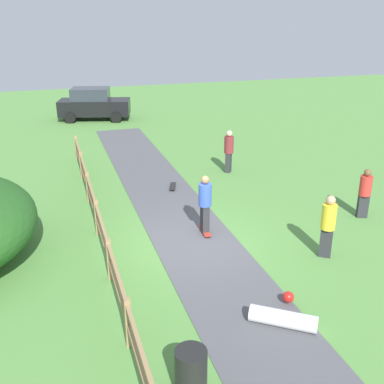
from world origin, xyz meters
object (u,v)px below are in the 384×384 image
trash_bin (191,372)px  skater_riding (205,202)px  bystander_yellow (328,223)px  bystander_maroon (229,149)px  skater_fallen (284,317)px  bystander_red (365,191)px  parked_car_black (94,104)px  skateboard_loose (173,186)px

trash_bin → skater_riding: bearing=68.8°
bystander_yellow → bystander_maroon: size_ratio=1.01×
skater_fallen → bystander_red: size_ratio=0.83×
skater_fallen → parked_car_black: parked_car_black is taller
bystander_yellow → bystander_red: bystander_yellow is taller
skater_riding → bystander_maroon: 5.76m
skater_fallen → bystander_maroon: 9.97m
trash_bin → skater_riding: (2.24, 5.75, 0.57)m
skateboard_loose → bystander_red: bystander_red is taller
skateboard_loose → bystander_maroon: 3.05m
bystander_yellow → bystander_red: bearing=36.0°
bystander_maroon → parked_car_black: size_ratio=0.39×
skater_fallen → bystander_maroon: size_ratio=0.78×
trash_bin → bystander_red: (7.44, 5.34, 0.44)m
bystander_red → parked_car_black: 18.30m
skater_riding → bystander_yellow: skater_riding is taller
parked_car_black → bystander_red: bearing=-69.0°
trash_bin → skateboard_loose: size_ratio=1.09×
bystander_yellow → parked_car_black: parked_car_black is taller
bystander_maroon → parked_car_black: bearing=109.6°
trash_bin → bystander_maroon: size_ratio=0.51×
trash_bin → skateboard_loose: trash_bin is taller
trash_bin → skateboard_loose: 9.92m
parked_car_black → skateboard_loose: bearing=-83.5°
skateboard_loose → bystander_yellow: (2.56, -6.16, 0.89)m
bystander_yellow → parked_car_black: size_ratio=0.39×
skater_riding → skater_fallen: skater_riding is taller
skater_riding → parked_car_black: bearing=94.7°
skater_riding → bystander_yellow: 3.49m
skater_fallen → bystander_red: 6.55m
skateboard_loose → parked_car_black: (-1.45, 12.78, 0.87)m
skater_fallen → bystander_red: bystander_red is taller
parked_car_black → skater_fallen: bearing=-85.8°
bystander_yellow → skateboard_loose: bearing=112.6°
trash_bin → parked_car_black: parked_car_black is taller
skater_riding → parked_car_black: parked_car_black is taller
skater_fallen → bystander_maroon: bystander_maroon is taller
skater_riding → bystander_maroon: bearing=61.2°
skateboard_loose → trash_bin: bearing=-103.5°
skater_riding → skateboard_loose: 4.00m
bystander_maroon → bystander_red: 5.98m
trash_bin → skater_fallen: size_ratio=0.66×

